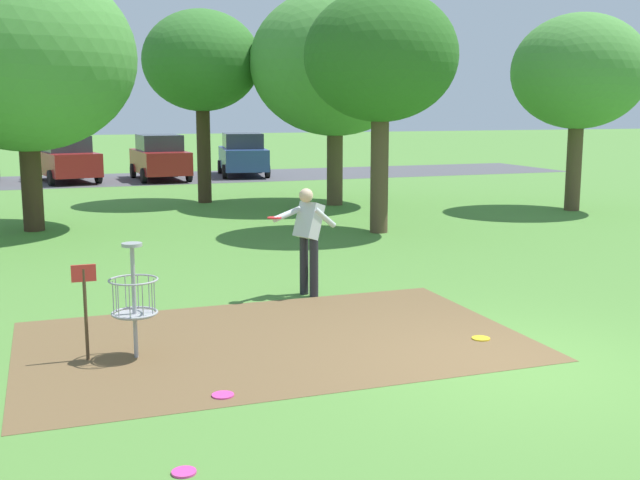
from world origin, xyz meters
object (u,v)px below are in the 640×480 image
frisbee_by_tee (481,338)px  frisbee_mid_grass (184,472)px  parked_car_center_left (66,159)px  tree_near_right (579,72)px  tree_far_left (381,57)px  disc_golf_basket (129,296)px  tree_mid_left (202,62)px  tree_mid_center (24,57)px  parked_car_rightmost (243,154)px  tree_near_left (335,63)px  frisbee_near_basket (223,395)px  player_foreground_watching (308,234)px  parked_car_center_right (160,157)px

frisbee_by_tee → frisbee_mid_grass: same height
frisbee_mid_grass → parked_car_center_left: size_ratio=0.05×
tree_near_right → tree_far_left: (-6.91, -1.81, 0.17)m
disc_golf_basket → tree_mid_left: 15.78m
disc_golf_basket → tree_mid_center: (-1.15, 10.68, 3.34)m
parked_car_center_left → parked_car_rightmost: 7.34m
tree_mid_left → parked_car_rightmost: bearing=68.9°
parked_car_center_left → tree_near_left: bearing=-54.5°
tree_far_left → frisbee_by_tee: bearing=-105.2°
frisbee_mid_grass → tree_far_left: 13.28m
frisbee_mid_grass → frisbee_near_basket: bearing=66.9°
player_foreground_watching → tree_mid_left: bearing=86.1°
tree_mid_center → tree_near_right: bearing=-4.7°
disc_golf_basket → player_foreground_watching: (2.99, 2.24, 0.23)m
frisbee_mid_grass → tree_far_left: tree_far_left is taller
frisbee_near_basket → frisbee_mid_grass: (-0.68, -1.58, 0.00)m
tree_near_right → disc_golf_basket: bearing=-145.0°
tree_near_right → tree_far_left: tree_far_left is taller
tree_near_right → tree_mid_center: 14.72m
tree_mid_left → parked_car_center_left: bearing=114.3°
tree_near_left → tree_mid_center: 8.93m
parked_car_center_left → tree_near_right: bearing=-46.0°
frisbee_mid_grass → tree_near_right: (13.43, 12.64, 3.91)m
tree_near_left → tree_near_right: size_ratio=1.15×
player_foreground_watching → parked_car_center_right: 20.89m
frisbee_near_basket → tree_near_left: 16.57m
tree_near_left → parked_car_rightmost: (-0.16, 10.90, -3.31)m
tree_near_left → tree_near_right: tree_near_left is taller
disc_golf_basket → parked_car_center_right: 23.41m
disc_golf_basket → parked_car_rightmost: 24.95m
tree_mid_left → tree_far_left: 7.74m
tree_near_left → tree_mid_center: size_ratio=1.01×
disc_golf_basket → parked_car_rightmost: size_ratio=0.31×
frisbee_near_basket → tree_mid_left: bearing=79.3°
frisbee_near_basket → parked_car_center_right: (2.89, 24.71, 0.91)m
disc_golf_basket → parked_car_rightmost: parked_car_rightmost is taller
player_foreground_watching → tree_near_left: bearing=67.3°
disc_golf_basket → parked_car_center_right: size_ratio=0.32×
disc_golf_basket → player_foreground_watching: bearing=36.9°
tree_near_right → tree_mid_center: size_ratio=0.88×
frisbee_mid_grass → tree_near_left: tree_near_left is taller
frisbee_near_basket → frisbee_by_tee: size_ratio=0.99×
parked_car_center_right → parked_car_rightmost: same height
player_foreground_watching → frisbee_mid_grass: 6.23m
tree_near_right → parked_car_center_right: bearing=125.8°
parked_car_rightmost → disc_golf_basket: bearing=-107.1°
parked_car_center_right → tree_mid_left: bearing=-88.5°
parked_car_center_left → parked_car_center_right: size_ratio=1.05×
frisbee_near_basket → parked_car_center_left: 25.07m
frisbee_by_tee → tree_far_left: 9.60m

